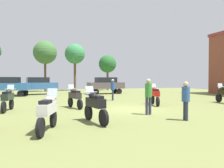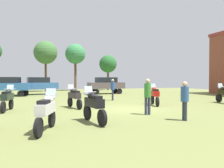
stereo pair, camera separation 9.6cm
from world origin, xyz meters
The scene contains 15 objects.
ground_plane centered at (0.00, 0.00, 0.01)m, with size 44.00×52.00×0.02m.
motorcycle_1 centered at (-2.99, 1.39, 0.73)m, with size 0.77×2.03×1.44m.
motorcycle_3 centered at (-2.81, -3.39, 0.75)m, with size 0.71×2.14×1.49m.
motorcycle_4 centered at (-4.68, -4.34, 0.73)m, with size 0.82×2.08×1.46m.
motorcycle_5 centered at (2.49, 1.22, 0.74)m, with size 0.78×2.05×1.47m.
motorcycle_7 centered at (-6.73, 1.20, 0.74)m, with size 0.63×2.12×1.47m.
car_2 centered at (2.37, 13.13, 1.19)m, with size 4.44×2.17×2.00m.
car_3 centered at (-5.46, 14.38, 1.19)m, with size 4.55×2.54×2.00m.
car_4 centered at (-8.44, 12.55, 1.19)m, with size 4.48×2.29×2.00m.
person_1 centered at (0.20, -2.24, 1.08)m, with size 0.37×0.37×1.81m.
person_2 centered at (1.05, -4.09, 1.00)m, with size 0.41×0.41×1.69m.
person_3 centered at (0.71, 5.22, 1.07)m, with size 0.40×0.40×1.80m.
tree_1 centered at (5.03, 21.43, 4.22)m, with size 2.83×2.83×5.66m.
tree_3 centered at (-4.61, 20.21, 5.57)m, with size 3.30×3.30×7.24m.
tree_4 centered at (-0.17, 21.77, 5.67)m, with size 3.12×3.12×7.28m.
Camera 1 is at (-4.80, -11.97, 1.82)m, focal length 34.51 mm.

